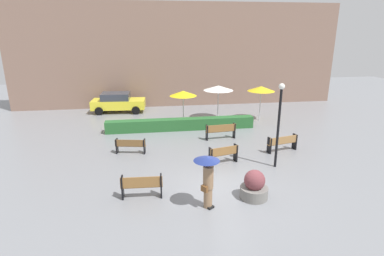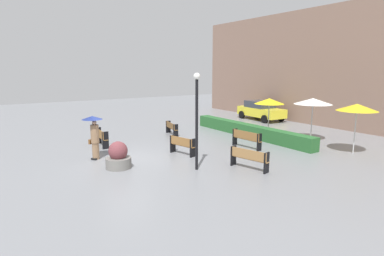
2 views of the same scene
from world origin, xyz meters
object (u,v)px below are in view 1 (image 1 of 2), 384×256
object	(u,v)px
pedestrian_with_umbrella	(208,175)
lamp_post	(279,117)
bench_far_right	(283,142)
planter_pot	(254,186)
patio_umbrella_yellow_far	(261,89)
bench_mid_center	(224,153)
parked_car	(118,102)
bench_back_row	(221,130)
patio_umbrella_yellow	(183,93)
bench_near_left	(142,185)
bench_far_left	(130,145)
patio_umbrella_white	(218,88)

from	to	relation	value
pedestrian_with_umbrella	lamp_post	size ratio (longest dim) A/B	0.51
bench_far_right	planter_pot	size ratio (longest dim) A/B	1.54
planter_pot	patio_umbrella_yellow_far	distance (m)	11.69
bench_mid_center	planter_pot	xyz separation A→B (m)	(0.37, -3.43, -0.04)
parked_car	pedestrian_with_umbrella	bearing A→B (deg)	-73.96
bench_back_row	patio_umbrella_yellow	distance (m)	4.36
bench_far_right	patio_umbrella_yellow	xyz separation A→B (m)	(-4.70, 6.07, 1.66)
bench_far_right	pedestrian_with_umbrella	xyz separation A→B (m)	(-5.15, -4.98, 0.80)
patio_umbrella_yellow_far	bench_near_left	bearing A→B (deg)	-130.00
bench_far_right	patio_umbrella_yellow_far	bearing A→B (deg)	81.16
bench_far_left	parked_car	distance (m)	9.45
patio_umbrella_yellow	bench_far_right	bearing A→B (deg)	-52.27
bench_far_right	parked_car	world-z (taller)	parked_car
bench_mid_center	parked_car	world-z (taller)	parked_car
planter_pot	patio_umbrella_yellow_far	bearing A→B (deg)	68.84
planter_pot	bench_far_right	bearing A→B (deg)	54.90
bench_mid_center	patio_umbrella_white	xyz separation A→B (m)	(1.54, 7.97, 1.82)
patio_umbrella_white	pedestrian_with_umbrella	bearing A→B (deg)	-104.76
bench_far_left	bench_near_left	distance (m)	4.85
bench_mid_center	parked_car	distance (m)	12.82
pedestrian_with_umbrella	patio_umbrella_white	size ratio (longest dim) A/B	0.81
bench_mid_center	lamp_post	xyz separation A→B (m)	(2.39, -0.73, 1.94)
bench_far_left	bench_mid_center	xyz separation A→B (m)	(4.60, -2.01, 0.05)
bench_near_left	bench_far_left	bearing A→B (deg)	97.48
bench_far_left	bench_far_right	xyz separation A→B (m)	(8.17, -0.88, 0.04)
bench_back_row	patio_umbrella_white	world-z (taller)	patio_umbrella_white
patio_umbrella_yellow_far	bench_back_row	bearing A→B (deg)	-135.61
lamp_post	parked_car	world-z (taller)	lamp_post
bench_near_left	bench_back_row	distance (m)	7.93
bench_near_left	bench_far_right	xyz separation A→B (m)	(7.54, 3.93, -0.03)
bench_back_row	pedestrian_with_umbrella	bearing A→B (deg)	-107.15
bench_far_left	parked_car	xyz separation A→B (m)	(-1.35, 9.34, 0.34)
pedestrian_with_umbrella	planter_pot	size ratio (longest dim) A/B	1.76
bench_back_row	patio_umbrella_white	size ratio (longest dim) A/B	0.74
bench_far_right	lamp_post	distance (m)	2.95
bench_back_row	bench_far_left	bearing A→B (deg)	-163.35
bench_far_left	bench_back_row	distance (m)	5.55
bench_far_left	patio_umbrella_white	xyz separation A→B (m)	(6.13, 5.96, 1.88)
patio_umbrella_yellow	bench_far_left	bearing A→B (deg)	-123.77
bench_back_row	bench_near_left	bearing A→B (deg)	-126.22
planter_pot	patio_umbrella_yellow_far	size ratio (longest dim) A/B	0.46
bench_near_left	pedestrian_with_umbrella	distance (m)	2.72
pedestrian_with_umbrella	planter_pot	xyz separation A→B (m)	(1.95, 0.42, -0.82)
patio_umbrella_yellow_far	parked_car	size ratio (longest dim) A/B	0.59
bench_far_left	bench_back_row	size ratio (longest dim) A/B	0.87
planter_pot	lamp_post	size ratio (longest dim) A/B	0.29
bench_far_left	patio_umbrella_yellow_far	size ratio (longest dim) A/B	0.65
bench_back_row	patio_umbrella_white	bearing A→B (deg)	79.43
bench_mid_center	patio_umbrella_white	size ratio (longest dim) A/B	0.60
bench_near_left	patio_umbrella_white	distance (m)	12.22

